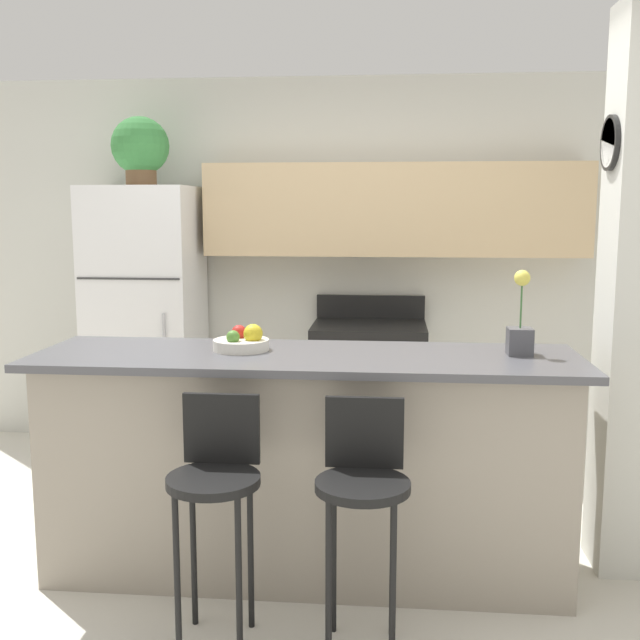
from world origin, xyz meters
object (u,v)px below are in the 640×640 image
at_px(stove_range, 369,391).
at_px(bar_stool_right, 363,487).
at_px(orchid_vase, 520,329).
at_px(fruit_bowl, 242,342).
at_px(bar_stool_left, 216,482).
at_px(refrigerator, 146,322).
at_px(potted_plant_on_fridge, 140,148).

xyz_separation_m(stove_range, bar_stool_right, (0.04, -2.20, 0.17)).
distance_m(orchid_vase, fruit_bowl, 1.24).
bearing_deg(bar_stool_left, fruit_bowl, 91.47).
relative_size(stove_range, bar_stool_right, 1.13).
bearing_deg(bar_stool_left, refrigerator, 114.41).
bearing_deg(bar_stool_right, potted_plant_on_fridge, 125.48).
relative_size(refrigerator, potted_plant_on_fridge, 4.04).
xyz_separation_m(refrigerator, potted_plant_on_fridge, (-0.00, 0.00, 1.15)).
bearing_deg(orchid_vase, bar_stool_right, -136.10).
height_order(bar_stool_left, bar_stool_right, same).
bearing_deg(orchid_vase, refrigerator, 145.32).
height_order(bar_stool_right, orchid_vase, orchid_vase).
distance_m(refrigerator, stove_range, 1.57).
bearing_deg(potted_plant_on_fridge, stove_range, 1.11).
relative_size(bar_stool_left, bar_stool_right, 1.00).
distance_m(stove_range, orchid_vase, 1.84).
distance_m(bar_stool_right, potted_plant_on_fridge, 3.02).
xyz_separation_m(potted_plant_on_fridge, fruit_bowl, (0.97, -1.54, -0.99)).
height_order(refrigerator, fruit_bowl, refrigerator).
height_order(stove_range, bar_stool_right, stove_range).
relative_size(bar_stool_left, fruit_bowl, 3.73).
height_order(refrigerator, stove_range, refrigerator).
xyz_separation_m(refrigerator, bar_stool_left, (0.98, -2.17, -0.27)).
bearing_deg(fruit_bowl, potted_plant_on_fridge, 122.16).
xyz_separation_m(bar_stool_left, bar_stool_right, (0.56, 0.00, 0.00)).
bearing_deg(fruit_bowl, refrigerator, 122.16).
xyz_separation_m(bar_stool_left, potted_plant_on_fridge, (-0.98, 2.17, 1.42)).
xyz_separation_m(bar_stool_right, fruit_bowl, (-0.58, 0.63, 0.43)).
xyz_separation_m(refrigerator, fruit_bowl, (0.97, -1.54, 0.16)).
distance_m(stove_range, bar_stool_left, 2.26).
bearing_deg(stove_range, refrigerator, -178.89).
bearing_deg(orchid_vase, fruit_bowl, -179.54).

